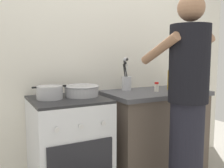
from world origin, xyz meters
TOP-DOWN VIEW (x-y plane):
  - back_wall at (0.20, 0.50)m, footprint 3.20×0.10m
  - countertop at (0.55, 0.15)m, footprint 1.00×0.60m
  - stove_range at (-0.35, 0.15)m, footprint 0.60×0.62m
  - pot at (-0.49, 0.18)m, footprint 0.28×0.21m
  - mixing_bowl at (-0.21, 0.19)m, footprint 0.31×0.31m
  - utensil_crock at (0.32, 0.33)m, footprint 0.10×0.10m
  - spice_bottle at (0.53, 0.10)m, footprint 0.04×0.04m
  - oil_bottle at (0.74, 0.15)m, footprint 0.07×0.07m
  - person at (0.41, -0.43)m, footprint 0.41×0.50m

SIDE VIEW (x-z plane):
  - stove_range at x=-0.35m, z-range 0.00..0.90m
  - countertop at x=0.55m, z-range 0.00..0.90m
  - person at x=0.41m, z-range 0.01..1.71m
  - spice_bottle at x=0.53m, z-range 0.90..0.99m
  - mixing_bowl at x=-0.21m, z-range 0.90..1.00m
  - pot at x=-0.49m, z-range 0.90..1.01m
  - utensil_crock at x=0.32m, z-range 0.83..1.17m
  - oil_bottle at x=0.74m, z-range 0.88..1.13m
  - back_wall at x=0.20m, z-range 0.00..2.50m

